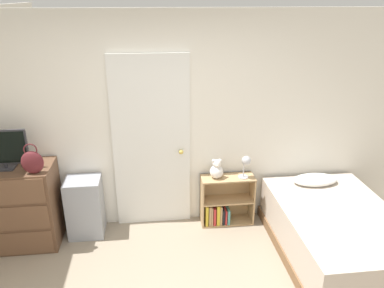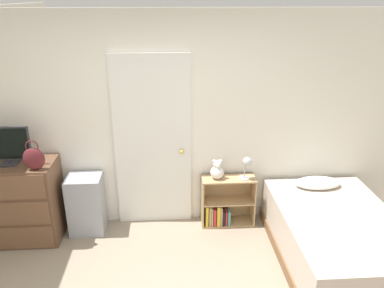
% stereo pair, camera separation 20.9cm
% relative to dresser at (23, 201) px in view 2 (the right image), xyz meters
% --- Properties ---
extents(wall_back, '(10.00, 0.06, 2.55)m').
position_rel_dresser_xyz_m(wall_back, '(1.57, 0.32, 0.80)').
color(wall_back, white).
rests_on(wall_back, ground_plane).
extents(door_closed, '(0.90, 0.09, 2.10)m').
position_rel_dresser_xyz_m(door_closed, '(1.49, 0.26, 0.57)').
color(door_closed, white).
rests_on(door_closed, ground_plane).
extents(dresser, '(0.80, 0.53, 0.95)m').
position_rel_dresser_xyz_m(dresser, '(0.00, 0.00, 0.00)').
color(dresser, brown).
rests_on(dresser, ground_plane).
extents(tv, '(0.51, 0.16, 0.43)m').
position_rel_dresser_xyz_m(tv, '(-0.06, -0.02, 0.70)').
color(tv, '#2D2D33').
rests_on(tv, dresser).
extents(handbag, '(0.23, 0.10, 0.33)m').
position_rel_dresser_xyz_m(handbag, '(0.27, -0.18, 0.61)').
color(handbag, '#591E23').
rests_on(handbag, dresser).
extents(storage_bin, '(0.40, 0.35, 0.72)m').
position_rel_dresser_xyz_m(storage_bin, '(0.68, 0.09, -0.12)').
color(storage_bin, '#999EA8').
rests_on(storage_bin, ground_plane).
extents(bookshelf, '(0.65, 0.25, 0.63)m').
position_rel_dresser_xyz_m(bookshelf, '(2.33, 0.14, -0.23)').
color(bookshelf, tan).
rests_on(bookshelf, ground_plane).
extents(teddy_bear, '(0.16, 0.16, 0.25)m').
position_rel_dresser_xyz_m(teddy_bear, '(2.25, 0.14, 0.25)').
color(teddy_bear, silver).
rests_on(teddy_bear, bookshelf).
extents(desk_lamp, '(0.14, 0.13, 0.28)m').
position_rel_dresser_xyz_m(desk_lamp, '(2.59, 0.10, 0.35)').
color(desk_lamp, '#B2B2B7').
rests_on(desk_lamp, bookshelf).
extents(bed, '(1.22, 1.82, 0.65)m').
position_rel_dresser_xyz_m(bed, '(3.44, -0.63, -0.20)').
color(bed, brown).
rests_on(bed, ground_plane).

